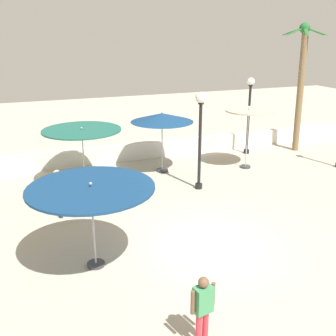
# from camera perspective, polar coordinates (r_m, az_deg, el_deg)

# --- Properties ---
(ground_plane) EXTENTS (56.00, 56.00, 0.00)m
(ground_plane) POSITION_cam_1_polar(r_m,az_deg,el_deg) (11.78, 5.39, -10.92)
(ground_plane) COLOR #B2A893
(boundary_wall) EXTENTS (25.20, 0.30, 0.82)m
(boundary_wall) POSITION_cam_1_polar(r_m,az_deg,el_deg) (19.08, -6.07, 2.23)
(boundary_wall) COLOR silver
(boundary_wall) RESTS_ON ground_plane
(patio_umbrella_0) EXTENTS (2.68, 2.68, 2.63)m
(patio_umbrella_0) POSITION_cam_1_polar(r_m,az_deg,el_deg) (17.02, -0.86, 7.13)
(patio_umbrella_0) COLOR #333338
(patio_umbrella_0) RESTS_ON ground_plane
(patio_umbrella_1) EXTENTS (2.05, 2.05, 2.71)m
(patio_umbrella_1) POSITION_cam_1_polar(r_m,az_deg,el_deg) (17.84, 11.40, 7.38)
(patio_umbrella_1) COLOR #333338
(patio_umbrella_1) RESTS_ON ground_plane
(patio_umbrella_2) EXTENTS (3.01, 3.01, 2.38)m
(patio_umbrella_2) POSITION_cam_1_polar(r_m,az_deg,el_deg) (15.70, -12.17, 5.09)
(patio_umbrella_2) COLOR #333338
(patio_umbrella_2) RESTS_ON ground_plane
(patio_umbrella_3) EXTENTS (3.17, 3.17, 2.35)m
(patio_umbrella_3) POSITION_cam_1_polar(r_m,az_deg,el_deg) (10.04, -10.90, -3.16)
(patio_umbrella_3) COLOR #333338
(patio_umbrella_3) RESTS_ON ground_plane
(palm_tree_0) EXTENTS (2.30, 2.10, 6.25)m
(palm_tree_0) POSITION_cam_1_polar(r_m,az_deg,el_deg) (21.11, 18.45, 12.30)
(palm_tree_0) COLOR brown
(palm_tree_0) RESTS_ON ground_plane
(lamp_post_1) EXTENTS (0.37, 0.37, 3.76)m
(lamp_post_1) POSITION_cam_1_polar(r_m,az_deg,el_deg) (20.10, 11.48, 8.39)
(lamp_post_1) COLOR black
(lamp_post_1) RESTS_ON ground_plane
(lamp_post_2) EXTENTS (0.42, 0.42, 3.76)m
(lamp_post_2) POSITION_cam_1_polar(r_m,az_deg,el_deg) (15.03, 4.62, 6.03)
(lamp_post_2) COLOR black
(lamp_post_2) RESTS_ON ground_plane
(guest_1) EXTENTS (0.25, 0.56, 1.65)m
(guest_1) POSITION_cam_1_polar(r_m,az_deg,el_deg) (13.48, -15.36, -2.87)
(guest_1) COLOR #26262D
(guest_1) RESTS_ON ground_plane
(guest_2) EXTENTS (0.55, 0.30, 1.52)m
(guest_2) POSITION_cam_1_polar(r_m,az_deg,el_deg) (8.05, 4.97, -18.87)
(guest_2) COLOR #D8333F
(guest_2) RESTS_ON ground_plane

